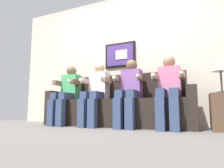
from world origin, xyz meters
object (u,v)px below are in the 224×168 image
Objects in this scene: couch at (116,108)px; person_leftmost at (67,92)px; person_right_center at (130,89)px; table_lamp at (220,67)px; person_rightmost at (169,87)px; person_left_center at (96,90)px.

person_leftmost is at bearing -169.47° from couch.
person_right_center reaches higher than table_lamp.
person_right_center is (1.21, -0.00, 0.00)m from person_leftmost.
table_lamp is (0.68, 0.03, 0.25)m from person_rightmost.
person_rightmost is at bearing -10.56° from couch.
couch is 2.31× the size of person_right_center.
person_right_center is 2.41× the size of table_lamp.
table_lamp is (1.29, 0.03, 0.25)m from person_right_center.
person_leftmost and person_right_center have the same top height.
person_leftmost is at bearing 179.96° from person_left_center.
person_right_center is at bearing 0.00° from person_left_center.
person_leftmost is 1.00× the size of person_rightmost.
table_lamp is (1.89, 0.03, 0.25)m from person_left_center.
person_leftmost is 2.51m from table_lamp.
table_lamp reaches higher than couch.
person_left_center is at bearing -0.04° from person_leftmost.
person_rightmost is 2.41× the size of table_lamp.
couch is at bearing 150.79° from person_right_center.
person_rightmost is (0.91, -0.17, 0.29)m from couch.
person_right_center is at bearing -29.21° from couch.
person_leftmost is (-0.91, -0.17, 0.29)m from couch.
person_leftmost and person_left_center have the same top height.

